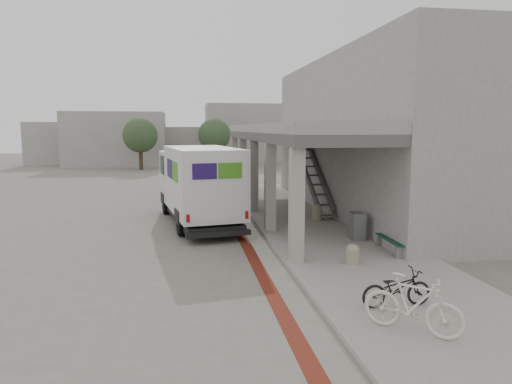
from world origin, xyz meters
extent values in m
plane|color=#646055|center=(0.00, 0.00, 0.00)|extent=(120.00, 120.00, 0.00)
cube|color=#5E1E12|center=(1.00, 2.00, 0.01)|extent=(0.35, 40.00, 0.01)
cube|color=gray|center=(4.00, 0.00, 0.06)|extent=(4.40, 28.00, 0.12)
cube|color=gray|center=(7.35, 4.50, 3.50)|extent=(4.30, 17.00, 7.00)
cube|color=#504D4B|center=(3.60, 4.50, 3.50)|extent=(3.40, 16.90, 0.35)
cube|color=gray|center=(3.60, 4.50, 3.85)|extent=(3.40, 16.90, 0.35)
cube|color=gray|center=(-8.00, 34.00, 2.75)|extent=(10.00, 6.00, 5.50)
cube|color=gray|center=(-1.00, 38.00, 2.00)|extent=(8.00, 6.00, 4.00)
cube|color=gray|center=(6.00, 36.00, 3.25)|extent=(9.00, 6.00, 6.50)
cube|color=gray|center=(-14.00, 37.00, 2.25)|extent=(7.00, 5.00, 4.50)
cylinder|color=#38281C|center=(-5.00, 28.00, 1.20)|extent=(0.36, 0.36, 2.40)
sphere|color=#2B4125|center=(-5.00, 28.00, 3.20)|extent=(3.20, 3.20, 3.20)
cylinder|color=#38281C|center=(2.00, 30.00, 1.20)|extent=(0.36, 0.36, 2.40)
sphere|color=#2B4125|center=(2.00, 30.00, 3.20)|extent=(3.20, 3.20, 3.20)
cylinder|color=#38281C|center=(10.00, 29.00, 1.20)|extent=(0.36, 0.36, 2.40)
sphere|color=#2B4125|center=(10.00, 29.00, 3.20)|extent=(3.20, 3.20, 3.20)
cube|color=black|center=(-0.44, 2.65, 0.38)|extent=(3.06, 6.95, 0.29)
cube|color=silver|center=(-0.30, 1.80, 1.87)|extent=(3.07, 5.29, 2.49)
cube|color=silver|center=(-0.83, 5.06, 1.73)|extent=(2.56, 2.17, 2.21)
cube|color=silver|center=(-0.99, 6.06, 0.91)|extent=(2.18, 0.91, 0.77)
cube|color=black|center=(-0.95, 5.82, 2.25)|extent=(2.16, 0.80, 1.01)
cube|color=black|center=(0.12, -0.76, 0.34)|extent=(2.22, 0.59, 0.17)
cube|color=#231151|center=(-1.55, 2.27, 2.30)|extent=(0.23, 1.33, 0.72)
cube|color=#3E881D|center=(-1.32, 0.85, 2.30)|extent=(0.23, 1.33, 0.72)
cube|color=#231151|center=(-0.32, -0.76, 2.45)|extent=(0.81, 0.16, 0.53)
cube|color=#3E881D|center=(0.53, -0.62, 2.45)|extent=(0.81, 0.16, 0.53)
cylinder|color=black|center=(-1.83, 4.95, 0.43)|extent=(0.40, 0.90, 0.86)
cylinder|color=black|center=(0.16, 5.27, 0.43)|extent=(0.40, 0.90, 0.86)
cylinder|color=black|center=(-1.12, 0.59, 0.43)|extent=(0.40, 0.90, 0.86)
cylinder|color=black|center=(0.86, 0.92, 0.43)|extent=(0.40, 0.90, 0.86)
cube|color=gray|center=(5.17, -3.75, 0.30)|extent=(0.37, 0.09, 0.36)
cube|color=gray|center=(5.23, -2.32, 0.30)|extent=(0.37, 0.09, 0.36)
cube|color=#133B28|center=(5.07, -3.03, 0.50)|extent=(0.18, 1.72, 0.04)
cube|color=#133B28|center=(5.20, -3.03, 0.50)|extent=(0.18, 1.72, 0.04)
cube|color=#133B28|center=(5.33, -3.04, 0.50)|extent=(0.18, 1.72, 0.04)
cylinder|color=gray|center=(3.58, -4.01, 0.31)|extent=(0.38, 0.38, 0.38)
sphere|color=gray|center=(3.58, -4.01, 0.50)|extent=(0.38, 0.38, 0.38)
cylinder|color=gray|center=(4.36, 2.07, 0.33)|extent=(0.42, 0.42, 0.42)
sphere|color=gray|center=(4.36, 2.07, 0.54)|extent=(0.42, 0.42, 0.42)
cube|color=slate|center=(4.74, -1.38, 0.58)|extent=(0.43, 0.57, 0.92)
imported|color=black|center=(3.37, -7.10, 0.52)|extent=(1.56, 0.62, 0.81)
imported|color=beige|center=(3.10, -8.31, 0.67)|extent=(1.70, 1.59, 1.09)
camera|label=1|loc=(-0.95, -15.70, 3.84)|focal=32.00mm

